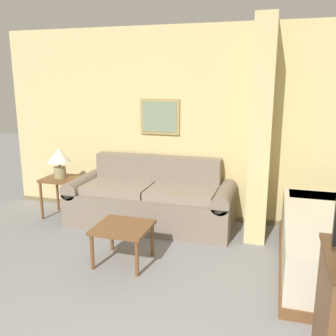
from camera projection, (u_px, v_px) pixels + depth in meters
wall_back at (226, 126)px, 4.98m from camera, size 6.50×0.16×2.60m
wall_partition_pillar at (261, 131)px, 4.46m from camera, size 0.24×0.71×2.60m
couch at (151, 201)px, 5.00m from camera, size 2.20×0.84×0.88m
coffee_table at (123, 231)px, 3.92m from camera, size 0.57×0.55×0.41m
side_table at (61, 184)px, 5.25m from camera, size 0.46×0.46×0.57m
table_lamp at (59, 158)px, 5.17m from camera, size 0.32×0.32×0.42m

